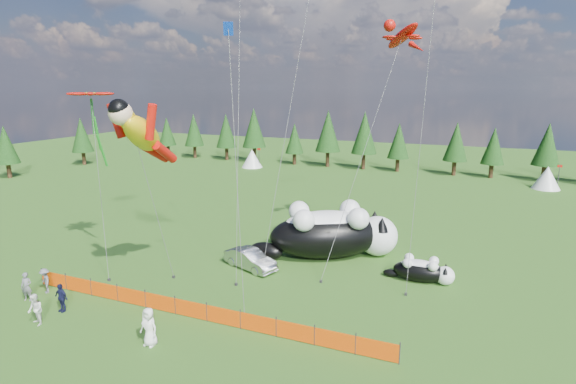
% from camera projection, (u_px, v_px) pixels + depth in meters
% --- Properties ---
extents(ground, '(160.00, 160.00, 0.00)m').
position_uv_depth(ground, '(220.00, 295.00, 26.83)').
color(ground, '#11390A').
rests_on(ground, ground).
extents(safety_fence, '(22.06, 0.06, 1.10)m').
position_uv_depth(safety_fence, '(191.00, 309.00, 24.02)').
color(safety_fence, '#262626').
rests_on(safety_fence, ground).
extents(tree_line, '(90.00, 4.00, 8.00)m').
position_uv_depth(tree_line, '(376.00, 143.00, 66.47)').
color(tree_line, black).
rests_on(tree_line, ground).
extents(festival_tents, '(50.00, 3.20, 2.80)m').
position_uv_depth(festival_tents, '(451.00, 171.00, 58.50)').
color(festival_tents, white).
rests_on(festival_tents, ground).
extents(cat_large, '(10.08, 7.33, 3.96)m').
position_uv_depth(cat_large, '(333.00, 232.00, 32.43)').
color(cat_large, black).
rests_on(cat_large, ground).
extents(cat_small, '(4.43, 1.63, 1.60)m').
position_uv_depth(cat_small, '(423.00, 270.00, 28.50)').
color(cat_small, black).
rests_on(cat_small, ground).
extents(car, '(4.29, 2.75, 1.34)m').
position_uv_depth(car, '(250.00, 259.00, 30.56)').
color(car, '#ADADB2').
rests_on(car, ground).
extents(spectator_a, '(0.72, 0.60, 1.70)m').
position_uv_depth(spectator_a, '(26.00, 287.00, 25.92)').
color(spectator_a, slate).
rests_on(spectator_a, ground).
extents(spectator_b, '(0.95, 0.77, 1.71)m').
position_uv_depth(spectator_b, '(35.00, 310.00, 23.22)').
color(spectator_b, white).
rests_on(spectator_b, ground).
extents(spectator_c, '(0.99, 0.57, 1.62)m').
position_uv_depth(spectator_c, '(61.00, 298.00, 24.66)').
color(spectator_c, '#141637').
rests_on(spectator_c, ground).
extents(spectator_d, '(1.11, 0.91, 1.53)m').
position_uv_depth(spectator_d, '(45.00, 281.00, 26.91)').
color(spectator_d, slate).
rests_on(spectator_d, ground).
extents(spectator_e, '(0.98, 0.67, 1.92)m').
position_uv_depth(spectator_e, '(149.00, 327.00, 21.36)').
color(spectator_e, white).
rests_on(spectator_e, ground).
extents(superhero_kite, '(5.96, 6.21, 11.89)m').
position_uv_depth(superhero_kite, '(142.00, 134.00, 25.16)').
color(superhero_kite, '#DBB00B').
rests_on(superhero_kite, ground).
extents(gecko_kite, '(5.76, 11.30, 17.77)m').
position_uv_depth(gecko_kite, '(402.00, 36.00, 31.33)').
color(gecko_kite, red).
rests_on(gecko_kite, ground).
extents(flower_kite, '(4.16, 4.10, 11.96)m').
position_uv_depth(flower_kite, '(91.00, 96.00, 28.95)').
color(flower_kite, red).
rests_on(flower_kite, ground).
extents(diamond_kite_a, '(2.94, 6.35, 19.74)m').
position_uv_depth(diamond_kite_a, '(240.00, 9.00, 29.94)').
color(diamond_kite_a, '#0B34B0').
rests_on(diamond_kite_a, ground).
extents(diamond_kite_c, '(1.60, 1.38, 15.54)m').
position_uv_depth(diamond_kite_c, '(229.00, 50.00, 22.11)').
color(diamond_kite_c, '#0B34B0').
rests_on(diamond_kite_c, ground).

